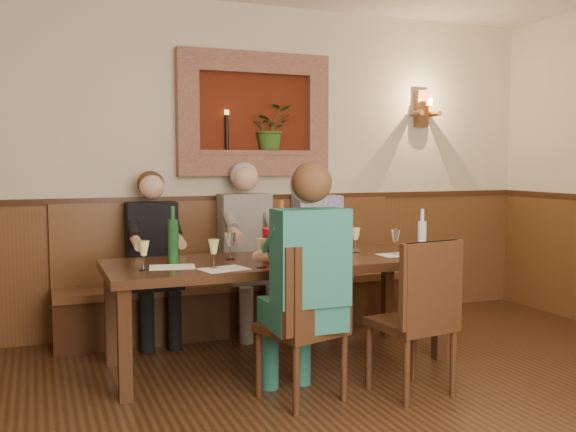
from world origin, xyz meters
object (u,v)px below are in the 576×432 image
(dining_table, at_px, (278,269))
(spittoon_bucket, at_px, (276,244))
(chair_near_left, at_px, (303,354))
(person_bench_right, at_px, (321,260))
(person_bench_left, at_px, (154,273))
(person_bench_mid, at_px, (248,263))
(wine_bottle_green_a, at_px, (281,235))
(bench, at_px, (239,293))
(water_bottle, at_px, (422,237))
(person_chair_front, at_px, (304,304))
(wine_bottle_green_b, at_px, (173,240))
(chair_near_right, at_px, (413,349))

(dining_table, height_order, spittoon_bucket, spittoon_bucket)
(chair_near_left, xyz_separation_m, spittoon_bucket, (0.09, 0.69, 0.58))
(person_bench_right, bearing_deg, chair_near_left, -118.05)
(person_bench_left, bearing_deg, spittoon_bucket, -51.95)
(person_bench_mid, bearing_deg, wine_bottle_green_a, -92.67)
(bench, distance_m, person_bench_left, 0.77)
(person_bench_mid, relative_size, water_bottle, 4.18)
(wine_bottle_green_a, bearing_deg, person_bench_mid, 87.33)
(spittoon_bucket, bearing_deg, bench, 88.37)
(person_chair_front, distance_m, wine_bottle_green_a, 0.81)
(spittoon_bucket, distance_m, wine_bottle_green_b, 0.71)
(person_chair_front, bearing_deg, wine_bottle_green_a, 79.41)
(person_bench_right, xyz_separation_m, water_bottle, (0.32, -1.07, 0.31))
(spittoon_bucket, bearing_deg, wine_bottle_green_b, 169.60)
(dining_table, distance_m, person_bench_mid, 0.84)
(person_bench_mid, bearing_deg, spittoon_bucket, -95.22)
(spittoon_bucket, bearing_deg, person_bench_right, 49.79)
(bench, distance_m, chair_near_left, 1.70)
(chair_near_right, xyz_separation_m, person_bench_mid, (-0.51, 1.73, 0.31))
(chair_near_right, relative_size, person_bench_mid, 0.67)
(person_chair_front, bearing_deg, water_bottle, 24.90)
(bench, xyz_separation_m, person_bench_left, (-0.73, -0.10, 0.24))
(person_bench_right, relative_size, person_chair_front, 0.97)
(wine_bottle_green_a, bearing_deg, dining_table, 103.90)
(spittoon_bucket, bearing_deg, person_chair_front, -97.59)
(dining_table, bearing_deg, wine_bottle_green_a, -76.10)
(dining_table, height_order, bench, bench)
(chair_near_left, height_order, water_bottle, water_bottle)
(chair_near_right, bearing_deg, bench, 98.93)
(wine_bottle_green_a, bearing_deg, bench, 90.68)
(person_bench_left, distance_m, wine_bottle_green_b, 0.84)
(chair_near_left, distance_m, person_bench_right, 1.82)
(bench, xyz_separation_m, chair_near_right, (0.56, -1.83, -0.05))
(chair_near_right, distance_m, person_chair_front, 0.76)
(wine_bottle_green_b, bearing_deg, wine_bottle_green_a, -9.24)
(person_chair_front, bearing_deg, bench, 85.85)
(person_chair_front, relative_size, water_bottle, 4.18)
(spittoon_bucket, bearing_deg, wine_bottle_green_a, 11.30)
(chair_near_right, bearing_deg, person_bench_left, 118.64)
(bench, bearing_deg, spittoon_bucket, -91.63)
(bench, bearing_deg, dining_table, -90.00)
(wine_bottle_green_a, relative_size, wine_bottle_green_b, 1.08)
(person_bench_right, xyz_separation_m, person_chair_front, (-0.85, -1.62, 0.02))
(wine_bottle_green_b, bearing_deg, dining_table, -5.73)
(chair_near_left, xyz_separation_m, person_bench_right, (0.85, 1.59, 0.30))
(wine_bottle_green_a, distance_m, wine_bottle_green_b, 0.75)
(person_bench_right, height_order, spittoon_bucket, person_bench_right)
(chair_near_right, bearing_deg, water_bottle, 45.29)
(chair_near_left, xyz_separation_m, wine_bottle_green_b, (-0.61, 0.82, 0.63))
(dining_table, relative_size, bench, 0.80)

